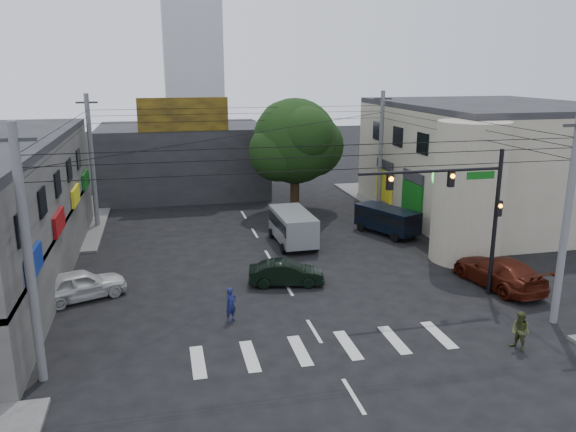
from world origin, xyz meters
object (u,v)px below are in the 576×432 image
object	(u,v)px
maroon_sedan	(498,272)
utility_pole_near_left	(28,258)
traffic_gantry	(465,201)
utility_pole_far_left	(92,162)
dark_sedan	(286,273)
traffic_officer	(231,305)
utility_pole_near_right	(566,221)
utility_pole_far_right	(381,152)
navy_van	(387,221)
white_compact	(80,285)
silver_minivan	(293,228)
street_tree	(295,141)
pedestrian_olive	(520,331)

from	to	relation	value
maroon_sedan	utility_pole_near_left	bearing A→B (deg)	3.02
traffic_gantry	maroon_sedan	bearing A→B (deg)	16.57
utility_pole_near_left	utility_pole_far_left	world-z (taller)	same
dark_sedan	traffic_officer	bearing A→B (deg)	148.02
utility_pole_near_right	utility_pole_far_left	distance (m)	29.35
utility_pole_far_right	utility_pole_near_right	bearing A→B (deg)	-90.00
utility_pole_near_right	navy_van	bearing A→B (deg)	97.65
utility_pole_far_left	white_compact	xyz separation A→B (m)	(0.44, -13.14, -3.87)
dark_sedan	navy_van	world-z (taller)	navy_van
traffic_gantry	silver_minivan	size ratio (longest dim) A/B	1.46
utility_pole_near_right	utility_pole_far_left	size ratio (longest dim) A/B	1.00
traffic_gantry	utility_pole_far_right	size ratio (longest dim) A/B	0.78
white_compact	utility_pole_near_right	bearing A→B (deg)	-131.30
street_tree	utility_pole_far_left	bearing A→B (deg)	-176.05
utility_pole_far_right	traffic_officer	xyz separation A→B (m)	(-13.80, -17.21, -3.82)
traffic_gantry	utility_pole_near_right	distance (m)	4.41
maroon_sedan	traffic_officer	world-z (taller)	maroon_sedan
utility_pole_far_left	navy_van	world-z (taller)	utility_pole_far_left
dark_sedan	maroon_sedan	xyz separation A→B (m)	(10.48, -2.63, 0.15)
utility_pole_near_left	utility_pole_far_right	world-z (taller)	same
traffic_officer	navy_van	bearing A→B (deg)	9.72
dark_sedan	traffic_officer	size ratio (longest dim) A/B	2.57
silver_minivan	traffic_officer	world-z (taller)	silver_minivan
traffic_officer	utility_pole_near_right	bearing A→B (deg)	-46.33
navy_van	maroon_sedan	bearing A→B (deg)	167.27
utility_pole_near_left	navy_van	distance (m)	24.10
white_compact	utility_pole_near_left	bearing A→B (deg)	154.96
navy_van	pedestrian_olive	size ratio (longest dim) A/B	3.03
utility_pole_near_left	maroon_sedan	size ratio (longest dim) A/B	1.62
traffic_gantry	pedestrian_olive	world-z (taller)	traffic_gantry
utility_pole_far_left	traffic_officer	size ratio (longest dim) A/B	5.90
traffic_gantry	utility_pole_near_right	bearing A→B (deg)	-52.58
white_compact	pedestrian_olive	distance (m)	19.80
utility_pole_near_right	utility_pole_far_left	xyz separation A→B (m)	(-21.00, 20.50, 0.00)
traffic_officer	utility_pole_far_right	bearing A→B (deg)	18.36
utility_pole_near_left	dark_sedan	size ratio (longest dim) A/B	2.29
utility_pole_far_right	maroon_sedan	bearing A→B (deg)	-90.00
traffic_officer	dark_sedan	bearing A→B (deg)	14.68
utility_pole_far_left	dark_sedan	world-z (taller)	utility_pole_far_left
utility_pole_far_left	silver_minivan	bearing A→B (deg)	-29.37
utility_pole_near_right	maroon_sedan	distance (m)	5.74
traffic_gantry	pedestrian_olive	xyz separation A→B (m)	(-0.36, -5.37, -4.03)
navy_van	street_tree	bearing A→B (deg)	8.66
utility_pole_near_left	pedestrian_olive	size ratio (longest dim) A/B	5.74
street_tree	silver_minivan	world-z (taller)	street_tree
street_tree	maroon_sedan	distance (m)	18.98
utility_pole_near_left	utility_pole_near_right	xyz separation A→B (m)	(21.00, 0.00, 0.00)
traffic_officer	street_tree	bearing A→B (deg)	35.24
street_tree	maroon_sedan	bearing A→B (deg)	-69.31
utility_pole_near_left	maroon_sedan	distance (m)	21.77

